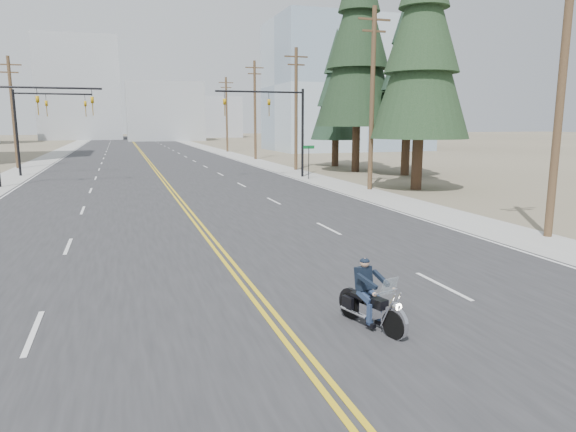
# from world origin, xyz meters

# --- Properties ---
(ground_plane) EXTENTS (400.00, 400.00, 0.00)m
(ground_plane) POSITION_xyz_m (0.00, 0.00, 0.00)
(ground_plane) COLOR #776D56
(ground_plane) RESTS_ON ground
(road) EXTENTS (20.00, 200.00, 0.01)m
(road) POSITION_xyz_m (0.00, 70.00, 0.01)
(road) COLOR #303033
(road) RESTS_ON ground
(sidewalk_left) EXTENTS (3.00, 200.00, 0.01)m
(sidewalk_left) POSITION_xyz_m (-11.50, 70.00, 0.01)
(sidewalk_left) COLOR #A5A5A0
(sidewalk_left) RESTS_ON ground
(sidewalk_right) EXTENTS (3.00, 200.00, 0.01)m
(sidewalk_right) POSITION_xyz_m (11.50, 70.00, 0.01)
(sidewalk_right) COLOR #A5A5A0
(sidewalk_right) RESTS_ON ground
(traffic_mast_left) EXTENTS (7.10, 0.26, 7.00)m
(traffic_mast_left) POSITION_xyz_m (-8.98, 32.00, 4.94)
(traffic_mast_left) COLOR black
(traffic_mast_left) RESTS_ON ground
(traffic_mast_right) EXTENTS (7.10, 0.26, 7.00)m
(traffic_mast_right) POSITION_xyz_m (8.98, 32.00, 4.94)
(traffic_mast_right) COLOR black
(traffic_mast_right) RESTS_ON ground
(traffic_mast_far) EXTENTS (6.10, 0.26, 7.00)m
(traffic_mast_far) POSITION_xyz_m (-9.31, 40.00, 4.87)
(traffic_mast_far) COLOR black
(traffic_mast_far) RESTS_ON ground
(street_sign) EXTENTS (0.90, 0.06, 2.62)m
(street_sign) POSITION_xyz_m (10.80, 30.00, 1.80)
(street_sign) COLOR black
(street_sign) RESTS_ON ground
(utility_pole_a) EXTENTS (2.20, 0.30, 11.00)m
(utility_pole_a) POSITION_xyz_m (12.50, 8.00, 5.73)
(utility_pole_a) COLOR brown
(utility_pole_a) RESTS_ON ground
(utility_pole_b) EXTENTS (2.20, 0.30, 11.50)m
(utility_pole_b) POSITION_xyz_m (12.50, 23.00, 5.98)
(utility_pole_b) COLOR brown
(utility_pole_b) RESTS_ON ground
(utility_pole_c) EXTENTS (2.20, 0.30, 11.00)m
(utility_pole_c) POSITION_xyz_m (12.50, 38.00, 5.73)
(utility_pole_c) COLOR brown
(utility_pole_c) RESTS_ON ground
(utility_pole_d) EXTENTS (2.20, 0.30, 11.50)m
(utility_pole_d) POSITION_xyz_m (12.50, 53.00, 5.98)
(utility_pole_d) COLOR brown
(utility_pole_d) RESTS_ON ground
(utility_pole_e) EXTENTS (2.20, 0.30, 11.00)m
(utility_pole_e) POSITION_xyz_m (12.50, 70.00, 5.73)
(utility_pole_e) COLOR brown
(utility_pole_e) RESTS_ON ground
(utility_pole_left) EXTENTS (2.20, 0.30, 10.50)m
(utility_pole_left) POSITION_xyz_m (-12.50, 48.00, 5.48)
(utility_pole_left) COLOR brown
(utility_pole_left) RESTS_ON ground
(glass_building) EXTENTS (24.00, 16.00, 20.00)m
(glass_building) POSITION_xyz_m (32.00, 70.00, 10.00)
(glass_building) COLOR #9EB5CC
(glass_building) RESTS_ON ground
(haze_bldg_b) EXTENTS (18.00, 14.00, 14.00)m
(haze_bldg_b) POSITION_xyz_m (8.00, 125.00, 7.00)
(haze_bldg_b) COLOR #ADB2B7
(haze_bldg_b) RESTS_ON ground
(haze_bldg_c) EXTENTS (16.00, 12.00, 18.00)m
(haze_bldg_c) POSITION_xyz_m (40.00, 110.00, 9.00)
(haze_bldg_c) COLOR #B7BCC6
(haze_bldg_c) RESTS_ON ground
(haze_bldg_d) EXTENTS (20.00, 15.00, 26.00)m
(haze_bldg_d) POSITION_xyz_m (-12.00, 140.00, 13.00)
(haze_bldg_d) COLOR #ADB2B7
(haze_bldg_d) RESTS_ON ground
(haze_bldg_e) EXTENTS (14.00, 14.00, 12.00)m
(haze_bldg_e) POSITION_xyz_m (25.00, 150.00, 6.00)
(haze_bldg_e) COLOR #B7BCC6
(haze_bldg_e) RESTS_ON ground
(motorcyclist) EXTENTS (1.30, 2.06, 1.49)m
(motorcyclist) POSITION_xyz_m (1.87, 2.07, 0.75)
(motorcyclist) COLOR black
(motorcyclist) RESTS_ON ground
(conifer_near) EXTENTS (6.33, 6.33, 16.75)m
(conifer_near) POSITION_xyz_m (15.44, 22.10, 9.62)
(conifer_near) COLOR #382619
(conifer_near) RESTS_ON ground
(conifer_mid) EXTENTS (5.88, 5.88, 15.67)m
(conifer_mid) POSITION_xyz_m (19.66, 30.63, 8.99)
(conifer_mid) COLOR #382619
(conifer_mid) RESTS_ON ground
(conifer_tall) EXTENTS (7.26, 7.26, 20.16)m
(conifer_tall) POSITION_xyz_m (17.12, 34.88, 11.58)
(conifer_tall) COLOR #382619
(conifer_tall) RESTS_ON ground
(conifer_far) EXTENTS (5.01, 5.01, 13.42)m
(conifer_far) POSITION_xyz_m (17.72, 40.91, 7.70)
(conifer_far) COLOR #382619
(conifer_far) RESTS_ON ground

